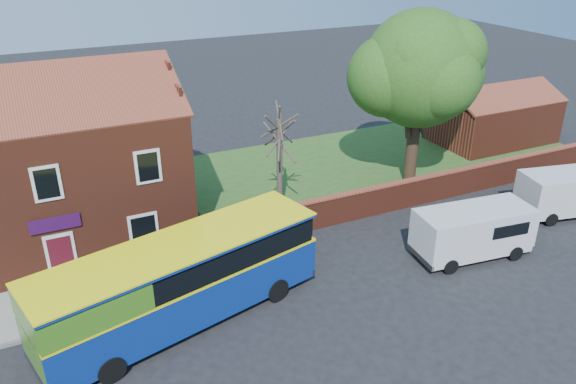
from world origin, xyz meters
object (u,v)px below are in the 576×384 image
bus (173,282)px  van_far (571,191)px  large_tree (419,72)px  van_near (473,230)px

bus → van_far: bus is taller
bus → large_tree: size_ratio=1.14×
van_far → large_tree: 10.15m
van_far → large_tree: size_ratio=0.57×
van_near → van_far: size_ratio=0.98×
van_near → large_tree: large_tree is taller
bus → van_near: (13.56, -0.96, -0.59)m
van_near → large_tree: (2.56, 8.20, 5.21)m
bus → van_far: 21.12m
van_far → large_tree: large_tree is taller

